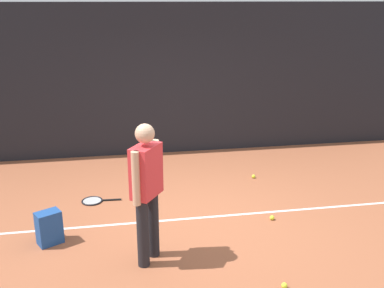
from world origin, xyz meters
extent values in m
plane|color=#9E5638|center=(0.00, 0.00, 0.00)|extent=(12.00, 12.00, 0.00)
cube|color=black|center=(0.00, 3.00, 1.47)|extent=(10.00, 0.10, 2.94)
cube|color=white|center=(0.00, 0.03, 0.00)|extent=(9.00, 0.05, 0.00)
cylinder|color=black|center=(-0.68, -0.82, 0.42)|extent=(0.14, 0.14, 0.85)
cylinder|color=black|center=(-0.82, -1.02, 0.42)|extent=(0.14, 0.14, 0.85)
cube|color=red|center=(-0.75, -0.92, 1.15)|extent=(0.41, 0.45, 0.60)
sphere|color=#D8A884|center=(-0.75, -0.92, 1.59)|extent=(0.22, 0.22, 0.22)
cylinder|color=#D8A884|center=(-0.63, -0.74, 1.14)|extent=(0.09, 0.09, 0.62)
cylinder|color=#D8A884|center=(-0.87, -1.10, 1.14)|extent=(0.09, 0.09, 0.62)
cylinder|color=black|center=(-1.20, 0.83, 0.01)|extent=(0.30, 0.05, 0.03)
torus|color=black|center=(-1.50, 0.84, 0.01)|extent=(0.34, 0.34, 0.02)
cylinder|color=#B2B2B2|center=(-1.50, 0.84, 0.01)|extent=(0.29, 0.29, 0.00)
cube|color=#1E478C|center=(-1.97, -0.32, 0.22)|extent=(0.36, 0.32, 0.44)
cube|color=navy|center=(-2.04, -0.20, 0.14)|extent=(0.23, 0.18, 0.20)
sphere|color=#CCE033|center=(1.05, -0.20, 0.03)|extent=(0.07, 0.07, 0.07)
sphere|color=#CCE033|center=(0.65, -1.72, 0.03)|extent=(0.07, 0.07, 0.07)
sphere|color=#CCE033|center=(1.25, 1.33, 0.03)|extent=(0.07, 0.07, 0.07)
camera|label=1|loc=(-1.03, -5.59, 3.00)|focal=41.59mm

